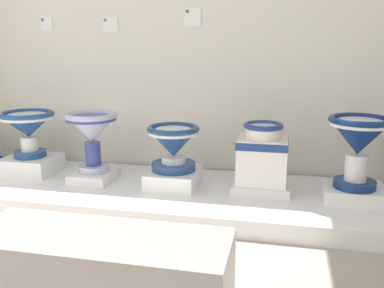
{
  "coord_description": "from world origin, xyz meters",
  "views": [
    {
      "loc": [
        2.48,
        -0.18,
        1.1
      ],
      "look_at": [
        1.88,
        2.57,
        0.44
      ],
      "focal_mm": 39.48,
      "sensor_mm": 36.0,
      "label": 1
    }
  ],
  "objects": [
    {
      "name": "info_placard_third",
      "position": [
        1.77,
        3.06,
        1.31
      ],
      "size": [
        0.13,
        0.01,
        0.14
      ],
      "color": "white"
    },
    {
      "name": "antique_toilet_broad_patterned",
      "position": [
        2.35,
        2.61,
        0.39
      ],
      "size": [
        0.34,
        0.28,
        0.42
      ],
      "color": "white",
      "rests_on": "plinth_block_broad_patterned"
    },
    {
      "name": "plinth_block_pale_glazed",
      "position": [
        1.74,
        2.59,
        0.18
      ],
      "size": [
        0.34,
        0.39,
        0.12
      ],
      "primitive_type": "cube",
      "color": "white",
      "rests_on": "display_platform"
    },
    {
      "name": "antique_toilet_central_ornate",
      "position": [
        0.57,
        2.66,
        0.5
      ],
      "size": [
        0.41,
        0.41,
        0.35
      ],
      "color": "navy",
      "rests_on": "plinth_block_central_ornate"
    },
    {
      "name": "plinth_block_leftmost",
      "position": [
        1.12,
        2.61,
        0.15
      ],
      "size": [
        0.29,
        0.34,
        0.06
      ],
      "primitive_type": "cube",
      "color": "white",
      "rests_on": "display_platform"
    },
    {
      "name": "plinth_block_broad_patterned",
      "position": [
        2.35,
        2.61,
        0.15
      ],
      "size": [
        0.39,
        0.29,
        0.06
      ],
      "primitive_type": "cube",
      "color": "white",
      "rests_on": "display_platform"
    },
    {
      "name": "info_placard_first",
      "position": [
        0.55,
        3.06,
        1.27
      ],
      "size": [
        0.1,
        0.01,
        0.12
      ],
      "color": "white"
    },
    {
      "name": "antique_toilet_leftmost",
      "position": [
        1.12,
        2.61,
        0.5
      ],
      "size": [
        0.38,
        0.38,
        0.44
      ],
      "color": "#B1B7DB",
      "rests_on": "plinth_block_leftmost"
    },
    {
      "name": "antique_toilet_slender_white",
      "position": [
        2.95,
        2.56,
        0.53
      ],
      "size": [
        0.38,
        0.38,
        0.46
      ],
      "color": "navy",
      "rests_on": "plinth_block_slender_white"
    },
    {
      "name": "display_platform",
      "position": [
        1.73,
        2.57,
        0.06
      ],
      "size": [
        2.97,
        0.96,
        0.12
      ],
      "primitive_type": "cube",
      "color": "white",
      "rests_on": "ground_plane"
    },
    {
      "name": "info_placard_second",
      "position": [
        1.1,
        3.06,
        1.26
      ],
      "size": [
        0.13,
        0.01,
        0.11
      ],
      "color": "white"
    },
    {
      "name": "plinth_block_central_ornate",
      "position": [
        0.57,
        2.66,
        0.19
      ],
      "size": [
        0.39,
        0.35,
        0.13
      ],
      "primitive_type": "cube",
      "color": "white",
      "rests_on": "display_platform"
    },
    {
      "name": "plinth_block_slender_white",
      "position": [
        2.95,
        2.56,
        0.17
      ],
      "size": [
        0.38,
        0.28,
        0.09
      ],
      "primitive_type": "cube",
      "color": "white",
      "rests_on": "display_platform"
    },
    {
      "name": "antique_toilet_pale_glazed",
      "position": [
        1.74,
        2.59,
        0.43
      ],
      "size": [
        0.37,
        0.37,
        0.32
      ],
      "color": "navy",
      "rests_on": "plinth_block_pale_glazed"
    },
    {
      "name": "museum_bench",
      "position": [
        1.82,
        1.19,
        0.2
      ],
      "size": [
        1.01,
        0.36,
        0.4
      ],
      "primitive_type": "cube",
      "color": "gray",
      "rests_on": "ground_plane"
    }
  ]
}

